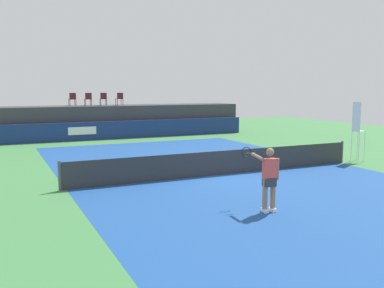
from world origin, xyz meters
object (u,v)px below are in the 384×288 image
at_px(tennis_ball, 185,160).
at_px(net_post_far, 342,152).
at_px(spectator_chair_right, 120,98).
at_px(spectator_chair_center, 103,98).
at_px(umpire_chair, 357,127).
at_px(net_post_near, 60,176).
at_px(spectator_chair_left, 88,99).
at_px(tennis_player, 269,177).
at_px(spectator_chair_far_left, 72,99).

bearing_deg(tennis_ball, net_post_far, -29.57).
bearing_deg(net_post_far, spectator_chair_right, 111.95).
relative_size(spectator_chair_center, tennis_ball, 13.06).
distance_m(umpire_chair, tennis_ball, 8.09).
distance_m(net_post_near, tennis_ball, 7.12).
bearing_deg(spectator_chair_left, tennis_player, -87.97).
bearing_deg(net_post_near, net_post_far, 0.00).
bearing_deg(spectator_chair_right, spectator_chair_center, 172.31).
bearing_deg(spectator_chair_right, spectator_chair_left, 178.71).
xyz_separation_m(spectator_chair_left, umpire_chair, (9.17, -15.18, -1.11)).
height_order(spectator_chair_right, umpire_chair, spectator_chair_right).
height_order(spectator_chair_right, tennis_ball, spectator_chair_right).
bearing_deg(spectator_chair_left, spectator_chair_center, 5.40).
height_order(spectator_chair_far_left, umpire_chair, spectator_chair_far_left).
distance_m(spectator_chair_far_left, net_post_near, 15.83).
distance_m(spectator_chair_right, net_post_far, 16.45).
distance_m(spectator_chair_far_left, spectator_chair_right, 3.24).
bearing_deg(tennis_ball, net_post_near, -150.15).
height_order(spectator_chair_far_left, spectator_chair_left, same).
xyz_separation_m(umpire_chair, tennis_ball, (-7.11, 3.55, -1.55)).
height_order(spectator_chair_far_left, net_post_far, spectator_chair_far_left).
bearing_deg(tennis_player, tennis_ball, 80.93).
relative_size(spectator_chair_left, net_post_near, 0.89).
relative_size(spectator_chair_center, net_post_near, 0.89).
bearing_deg(spectator_chair_center, net_post_far, -64.71).
distance_m(spectator_chair_right, tennis_player, 20.17).
bearing_deg(spectator_chair_center, net_post_near, -108.74).
height_order(spectator_chair_left, tennis_player, spectator_chair_left).
xyz_separation_m(spectator_chair_left, tennis_player, (0.71, -20.09, -1.73)).
xyz_separation_m(tennis_player, tennis_ball, (1.35, 8.46, -0.92)).
xyz_separation_m(umpire_chair, net_post_near, (-13.27, 0.01, -1.09)).
distance_m(spectator_chair_left, tennis_ball, 12.11).
height_order(spectator_chair_far_left, net_post_near, spectator_chair_far_left).
bearing_deg(spectator_chair_left, spectator_chair_far_left, 169.27).
height_order(net_post_near, tennis_player, tennis_player).
xyz_separation_m(spectator_chair_right, net_post_far, (6.09, -15.12, -2.19)).
distance_m(net_post_near, net_post_far, 12.40).
bearing_deg(umpire_chair, spectator_chair_left, 121.13).
distance_m(spectator_chair_center, umpire_chair, 17.33).
xyz_separation_m(spectator_chair_far_left, umpire_chair, (10.19, -15.38, -1.11)).
distance_m(net_post_far, tennis_player, 9.05).
bearing_deg(spectator_chair_left, net_post_near, -105.13).
relative_size(spectator_chair_far_left, spectator_chair_right, 1.00).
xyz_separation_m(spectator_chair_center, net_post_far, (7.22, -15.28, -2.19)).
relative_size(spectator_chair_far_left, tennis_ball, 13.06).
bearing_deg(tennis_player, net_post_far, 32.97).
xyz_separation_m(spectator_chair_center, net_post_near, (-5.18, -15.28, -2.19)).
xyz_separation_m(spectator_chair_left, spectator_chair_right, (2.20, -0.05, 0.00)).
bearing_deg(tennis_ball, spectator_chair_left, 100.05).
height_order(spectator_chair_far_left, spectator_chair_center, same).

